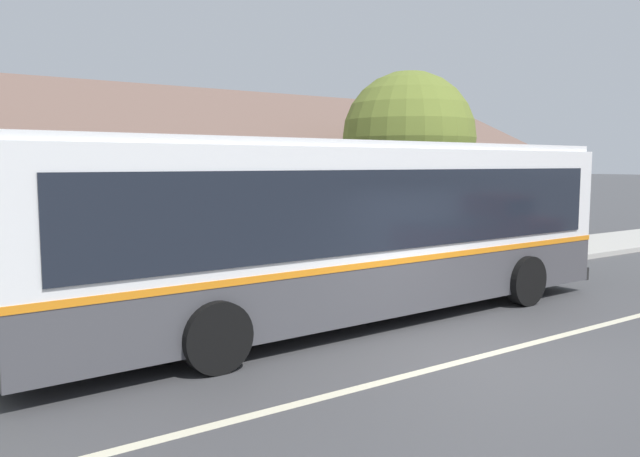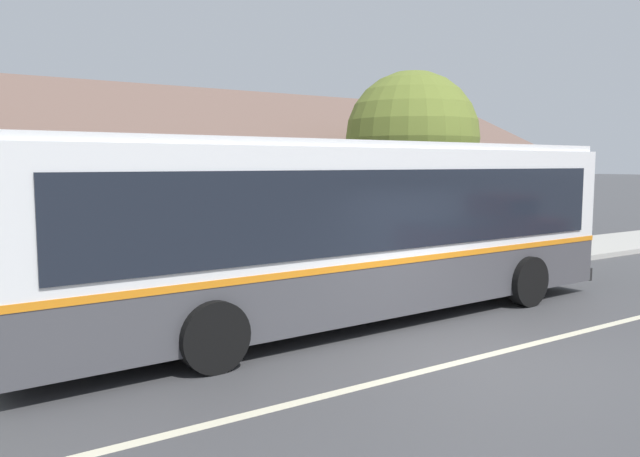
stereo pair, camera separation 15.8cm
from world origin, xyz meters
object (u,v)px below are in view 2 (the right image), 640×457
at_px(transit_bus, 346,226).
at_px(bench_down_street, 117,282).
at_px(street_tree_primary, 412,139).
at_px(bus_stop_sign, 493,209).

relative_size(transit_bus, bench_down_street, 6.74).
distance_m(street_tree_primary, bus_stop_sign, 2.88).
height_order(bench_down_street, bus_stop_sign, bus_stop_sign).
bearing_deg(transit_bus, street_tree_primary, 37.54).
distance_m(bench_down_street, bus_stop_sign, 9.69).
relative_size(transit_bus, bus_stop_sign, 4.94).
height_order(bench_down_street, street_tree_primary, street_tree_primary).
bearing_deg(street_tree_primary, bus_stop_sign, -55.45).
xyz_separation_m(transit_bus, bus_stop_sign, (6.32, 2.09, -0.08)).
height_order(street_tree_primary, bus_stop_sign, street_tree_primary).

